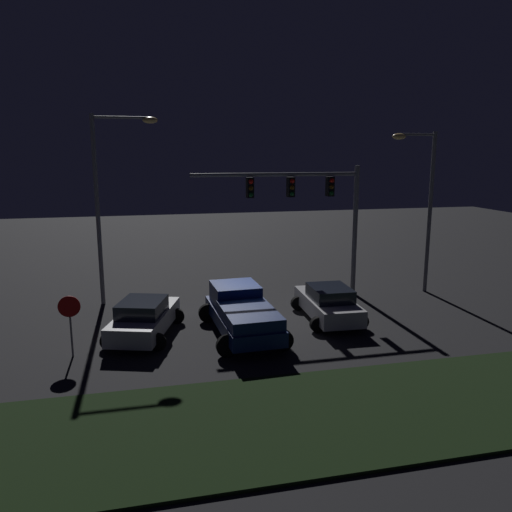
{
  "coord_description": "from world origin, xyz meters",
  "views": [
    {
      "loc": [
        -4.26,
        -20.01,
        7.07
      ],
      "look_at": [
        0.39,
        0.08,
        2.87
      ],
      "focal_mm": 35.31,
      "sensor_mm": 36.0,
      "label": 1
    }
  ],
  "objects_px": {
    "car_sedan_far": "(328,303)",
    "street_lamp_left": "(109,188)",
    "street_lamp_right": "(423,194)",
    "car_sedan": "(144,318)",
    "traffic_signal_gantry": "(310,199)",
    "stop_sign": "(70,314)",
    "pickup_truck": "(241,310)"
  },
  "relations": [
    {
      "from": "street_lamp_right",
      "to": "stop_sign",
      "type": "bearing_deg",
      "value": -163.17
    },
    {
      "from": "traffic_signal_gantry",
      "to": "stop_sign",
      "type": "distance_m",
      "value": 12.35
    },
    {
      "from": "car_sedan",
      "to": "street_lamp_left",
      "type": "xyz_separation_m",
      "value": [
        -1.29,
        4.92,
        4.8
      ]
    },
    {
      "from": "traffic_signal_gantry",
      "to": "stop_sign",
      "type": "bearing_deg",
      "value": -153.02
    },
    {
      "from": "street_lamp_right",
      "to": "street_lamp_left",
      "type": "bearing_deg",
      "value": 174.42
    },
    {
      "from": "car_sedan",
      "to": "stop_sign",
      "type": "distance_m",
      "value": 3.07
    },
    {
      "from": "street_lamp_right",
      "to": "car_sedan",
      "type": "bearing_deg",
      "value": -166.16
    },
    {
      "from": "street_lamp_left",
      "to": "street_lamp_right",
      "type": "distance_m",
      "value": 15.29
    },
    {
      "from": "car_sedan_far",
      "to": "street_lamp_left",
      "type": "bearing_deg",
      "value": 64.97
    },
    {
      "from": "car_sedan",
      "to": "street_lamp_right",
      "type": "relative_size",
      "value": 0.58
    },
    {
      "from": "car_sedan",
      "to": "traffic_signal_gantry",
      "type": "height_order",
      "value": "traffic_signal_gantry"
    },
    {
      "from": "car_sedan",
      "to": "traffic_signal_gantry",
      "type": "distance_m",
      "value": 9.87
    },
    {
      "from": "car_sedan",
      "to": "street_lamp_right",
      "type": "xyz_separation_m",
      "value": [
        13.92,
        3.43,
        4.37
      ]
    },
    {
      "from": "car_sedan_far",
      "to": "stop_sign",
      "type": "xyz_separation_m",
      "value": [
        -10.3,
        -1.8,
        0.82
      ]
    },
    {
      "from": "pickup_truck",
      "to": "car_sedan_far",
      "type": "relative_size",
      "value": 1.23
    },
    {
      "from": "car_sedan",
      "to": "street_lamp_right",
      "type": "height_order",
      "value": "street_lamp_right"
    },
    {
      "from": "car_sedan_far",
      "to": "stop_sign",
      "type": "relative_size",
      "value": 2.0
    },
    {
      "from": "car_sedan_far",
      "to": "traffic_signal_gantry",
      "type": "distance_m",
      "value": 5.51
    },
    {
      "from": "car_sedan_far",
      "to": "traffic_signal_gantry",
      "type": "xyz_separation_m",
      "value": [
        0.3,
        3.6,
        4.16
      ]
    },
    {
      "from": "street_lamp_right",
      "to": "stop_sign",
      "type": "distance_m",
      "value": 17.54
    },
    {
      "from": "pickup_truck",
      "to": "street_lamp_right",
      "type": "bearing_deg",
      "value": -70.54
    },
    {
      "from": "traffic_signal_gantry",
      "to": "stop_sign",
      "type": "height_order",
      "value": "traffic_signal_gantry"
    },
    {
      "from": "car_sedan_far",
      "to": "car_sedan",
      "type": "bearing_deg",
      "value": 94.03
    },
    {
      "from": "pickup_truck",
      "to": "traffic_signal_gantry",
      "type": "distance_m",
      "value": 7.35
    },
    {
      "from": "street_lamp_right",
      "to": "stop_sign",
      "type": "relative_size",
      "value": 3.65
    },
    {
      "from": "car_sedan_far",
      "to": "street_lamp_right",
      "type": "relative_size",
      "value": 0.55
    },
    {
      "from": "car_sedan_far",
      "to": "stop_sign",
      "type": "height_order",
      "value": "stop_sign"
    },
    {
      "from": "street_lamp_left",
      "to": "street_lamp_right",
      "type": "bearing_deg",
      "value": -5.58
    },
    {
      "from": "car_sedan",
      "to": "traffic_signal_gantry",
      "type": "bearing_deg",
      "value": -46.98
    },
    {
      "from": "street_lamp_left",
      "to": "pickup_truck",
      "type": "bearing_deg",
      "value": -47.72
    },
    {
      "from": "car_sedan_far",
      "to": "street_lamp_left",
      "type": "relative_size",
      "value": 0.51
    },
    {
      "from": "street_lamp_left",
      "to": "street_lamp_right",
      "type": "height_order",
      "value": "street_lamp_left"
    }
  ]
}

